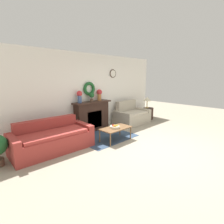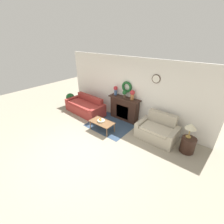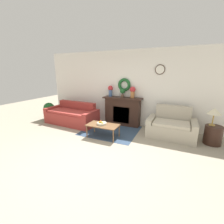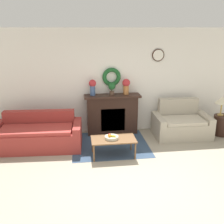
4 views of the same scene
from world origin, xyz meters
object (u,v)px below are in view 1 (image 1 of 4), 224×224
object	(u,v)px
vase_on_mantel_left	(80,96)
coffee_table	(116,129)
side_table_by_loveseat	(148,113)
potted_plant_on_mantel	(92,96)
vase_on_mantel_right	(99,94)
fruit_bowl	(115,127)
couch_left	(52,139)
fireplace	(92,116)
loveseat_right	(131,116)
table_lamp	(147,99)

from	to	relation	value
vase_on_mantel_left	coffee_table	bearing A→B (deg)	-75.11
side_table_by_loveseat	potted_plant_on_mantel	distance (m)	3.05
side_table_by_loveseat	vase_on_mantel_right	distance (m)	2.72
fruit_bowl	vase_on_mantel_right	distance (m)	1.66
couch_left	vase_on_mantel_right	xyz separation A→B (m)	(2.20, 0.66, 0.98)
vase_on_mantel_left	potted_plant_on_mantel	size ratio (longest dim) A/B	1.26
fireplace	fruit_bowl	world-z (taller)	fireplace
loveseat_right	coffee_table	distance (m)	2.11
fireplace	vase_on_mantel_right	bearing A→B (deg)	0.88
fireplace	coffee_table	bearing A→B (deg)	-96.41
fireplace	coffee_table	distance (m)	1.33
coffee_table	fruit_bowl	xyz separation A→B (m)	(-0.04, -0.00, 0.08)
coffee_table	fruit_bowl	world-z (taller)	fruit_bowl
fireplace	table_lamp	size ratio (longest dim) A/B	2.94
coffee_table	loveseat_right	bearing A→B (deg)	25.89
potted_plant_on_mantel	fireplace	bearing A→B (deg)	52.71
couch_left	side_table_by_loveseat	xyz separation A→B (m)	(4.67, 0.16, -0.04)
coffee_table	fruit_bowl	distance (m)	0.09
fireplace	couch_left	xyz separation A→B (m)	(-1.84, -0.65, -0.23)
fruit_bowl	vase_on_mantel_left	xyz separation A→B (m)	(-0.31, 1.32, 0.85)
fruit_bowl	table_lamp	bearing A→B (deg)	16.40
couch_left	vase_on_mantel_left	bearing A→B (deg)	29.10
vase_on_mantel_right	fruit_bowl	bearing A→B (deg)	-112.63
fireplace	vase_on_mantel_left	size ratio (longest dim) A/B	3.56
coffee_table	vase_on_mantel_right	world-z (taller)	vase_on_mantel_right
couch_left	potted_plant_on_mantel	size ratio (longest dim) A/B	6.42
table_lamp	potted_plant_on_mantel	xyz separation A→B (m)	(-2.79, 0.43, 0.33)
fruit_bowl	side_table_by_loveseat	size ratio (longest dim) A/B	0.57
couch_left	vase_on_mantel_right	distance (m)	2.49
table_lamp	vase_on_mantel_right	bearing A→B (deg)	169.52
loveseat_right	vase_on_mantel_right	xyz separation A→B (m)	(-1.39, 0.40, 0.97)
side_table_by_loveseat	coffee_table	bearing A→B (deg)	-164.52
couch_left	side_table_by_loveseat	bearing A→B (deg)	4.97
coffee_table	potted_plant_on_mantel	world-z (taller)	potted_plant_on_mantel
fireplace	table_lamp	distance (m)	2.84
loveseat_right	side_table_by_loveseat	world-z (taller)	loveseat_right
fireplace	coffee_table	xyz separation A→B (m)	(-0.15, -1.31, -0.17)
fruit_bowl	vase_on_mantel_right	xyz separation A→B (m)	(0.55, 1.32, 0.84)
fruit_bowl	vase_on_mantel_left	size ratio (longest dim) A/B	0.73
vase_on_mantel_left	fireplace	bearing A→B (deg)	-0.64
coffee_table	side_table_by_loveseat	bearing A→B (deg)	15.48
fireplace	side_table_by_loveseat	xyz separation A→B (m)	(2.84, -0.49, -0.27)
potted_plant_on_mantel	side_table_by_loveseat	bearing A→B (deg)	-9.42
potted_plant_on_mantel	fruit_bowl	bearing A→B (deg)	-97.88
potted_plant_on_mantel	loveseat_right	bearing A→B (deg)	-12.16
loveseat_right	potted_plant_on_mantel	xyz separation A→B (m)	(-1.76, 0.38, 0.94)
side_table_by_loveseat	vase_on_mantel_right	xyz separation A→B (m)	(-2.48, 0.49, 1.02)
side_table_by_loveseat	vase_on_mantel_left	xyz separation A→B (m)	(-3.33, 0.49, 1.02)
fruit_bowl	side_table_by_loveseat	distance (m)	3.14
loveseat_right	vase_on_mantel_left	world-z (taller)	vase_on_mantel_left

